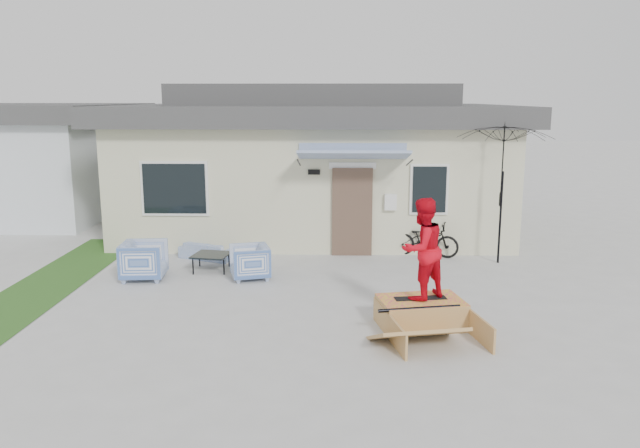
{
  "coord_description": "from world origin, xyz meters",
  "views": [
    {
      "loc": [
        0.57,
        -10.12,
        3.72
      ],
      "look_at": [
        0.3,
        1.8,
        1.3
      ],
      "focal_mm": 35.19,
      "sensor_mm": 36.0,
      "label": 1
    }
  ],
  "objects_px": {
    "bicycle": "(425,236)",
    "loveseat": "(208,248)",
    "armchair_right": "(250,260)",
    "skater": "(422,247)",
    "skateboard": "(420,297)",
    "patio_umbrella": "(502,187)",
    "skate_ramp": "(421,313)",
    "armchair_left": "(144,258)",
    "coffee_table": "(211,262)"
  },
  "relations": [
    {
      "from": "patio_umbrella",
      "to": "skate_ramp",
      "type": "height_order",
      "value": "patio_umbrella"
    },
    {
      "from": "loveseat",
      "to": "armchair_right",
      "type": "xyz_separation_m",
      "value": [
        1.2,
        -1.62,
        0.13
      ]
    },
    {
      "from": "armchair_right",
      "to": "skateboard",
      "type": "distance_m",
      "value": 4.13
    },
    {
      "from": "armchair_right",
      "to": "loveseat",
      "type": "bearing_deg",
      "value": -159.1
    },
    {
      "from": "armchair_left",
      "to": "armchair_right",
      "type": "relative_size",
      "value": 1.13
    },
    {
      "from": "patio_umbrella",
      "to": "skater",
      "type": "height_order",
      "value": "patio_umbrella"
    },
    {
      "from": "coffee_table",
      "to": "armchair_right",
      "type": "bearing_deg",
      "value": -33.68
    },
    {
      "from": "patio_umbrella",
      "to": "skater",
      "type": "xyz_separation_m",
      "value": [
        -2.32,
        -4.04,
        -0.41
      ]
    },
    {
      "from": "armchair_left",
      "to": "coffee_table",
      "type": "relative_size",
      "value": 1.2
    },
    {
      "from": "armchair_right",
      "to": "skater",
      "type": "relative_size",
      "value": 0.47
    },
    {
      "from": "loveseat",
      "to": "coffee_table",
      "type": "xyz_separation_m",
      "value": [
        0.27,
        -1.0,
        -0.08
      ]
    },
    {
      "from": "patio_umbrella",
      "to": "coffee_table",
      "type": "bearing_deg",
      "value": -172.96
    },
    {
      "from": "loveseat",
      "to": "skater",
      "type": "distance_m",
      "value": 6.2
    },
    {
      "from": "coffee_table",
      "to": "skateboard",
      "type": "bearing_deg",
      "value": -38.32
    },
    {
      "from": "armchair_right",
      "to": "bicycle",
      "type": "relative_size",
      "value": 0.5
    },
    {
      "from": "coffee_table",
      "to": "bicycle",
      "type": "height_order",
      "value": "bicycle"
    },
    {
      "from": "patio_umbrella",
      "to": "skateboard",
      "type": "distance_m",
      "value": 4.83
    },
    {
      "from": "bicycle",
      "to": "patio_umbrella",
      "type": "distance_m",
      "value": 2.09
    },
    {
      "from": "patio_umbrella",
      "to": "loveseat",
      "type": "bearing_deg",
      "value": 178.24
    },
    {
      "from": "coffee_table",
      "to": "bicycle",
      "type": "distance_m",
      "value": 5.04
    },
    {
      "from": "armchair_right",
      "to": "skater",
      "type": "xyz_separation_m",
      "value": [
        3.18,
        -2.63,
        0.94
      ]
    },
    {
      "from": "armchair_right",
      "to": "skater",
      "type": "height_order",
      "value": "skater"
    },
    {
      "from": "armchair_right",
      "to": "skate_ramp",
      "type": "relative_size",
      "value": 0.44
    },
    {
      "from": "loveseat",
      "to": "coffee_table",
      "type": "distance_m",
      "value": 1.04
    },
    {
      "from": "skateboard",
      "to": "skater",
      "type": "height_order",
      "value": "skater"
    },
    {
      "from": "armchair_left",
      "to": "skateboard",
      "type": "relative_size",
      "value": 1.03
    },
    {
      "from": "armchair_left",
      "to": "armchair_right",
      "type": "distance_m",
      "value": 2.18
    },
    {
      "from": "armchair_right",
      "to": "skateboard",
      "type": "height_order",
      "value": "armchair_right"
    },
    {
      "from": "bicycle",
      "to": "skate_ramp",
      "type": "bearing_deg",
      "value": -171.96
    },
    {
      "from": "armchair_right",
      "to": "coffee_table",
      "type": "relative_size",
      "value": 1.06
    },
    {
      "from": "bicycle",
      "to": "skateboard",
      "type": "height_order",
      "value": "bicycle"
    },
    {
      "from": "armchair_right",
      "to": "patio_umbrella",
      "type": "height_order",
      "value": "patio_umbrella"
    },
    {
      "from": "patio_umbrella",
      "to": "skateboard",
      "type": "relative_size",
      "value": 2.57
    },
    {
      "from": "patio_umbrella",
      "to": "skate_ramp",
      "type": "xyz_separation_m",
      "value": [
        -2.32,
        -4.09,
        -1.52
      ]
    },
    {
      "from": "armchair_left",
      "to": "coffee_table",
      "type": "distance_m",
      "value": 1.46
    },
    {
      "from": "skateboard",
      "to": "patio_umbrella",
      "type": "bearing_deg",
      "value": 51.71
    },
    {
      "from": "bicycle",
      "to": "skate_ramp",
      "type": "xyz_separation_m",
      "value": [
        -0.73,
        -4.63,
        -0.28
      ]
    },
    {
      "from": "loveseat",
      "to": "skateboard",
      "type": "distance_m",
      "value": 6.11
    },
    {
      "from": "loveseat",
      "to": "coffee_table",
      "type": "relative_size",
      "value": 1.82
    },
    {
      "from": "armchair_left",
      "to": "bicycle",
      "type": "distance_m",
      "value": 6.43
    },
    {
      "from": "coffee_table",
      "to": "skate_ramp",
      "type": "bearing_deg",
      "value": -38.64
    },
    {
      "from": "bicycle",
      "to": "armchair_left",
      "type": "bearing_deg",
      "value": 125.46
    },
    {
      "from": "armchair_right",
      "to": "bicycle",
      "type": "bearing_deg",
      "value": 100.94
    },
    {
      "from": "skate_ramp",
      "to": "skater",
      "type": "bearing_deg",
      "value": 90.0
    },
    {
      "from": "loveseat",
      "to": "bicycle",
      "type": "height_order",
      "value": "bicycle"
    },
    {
      "from": "skateboard",
      "to": "skater",
      "type": "distance_m",
      "value": 0.86
    },
    {
      "from": "skater",
      "to": "patio_umbrella",
      "type": "bearing_deg",
      "value": -156.19
    },
    {
      "from": "patio_umbrella",
      "to": "skateboard",
      "type": "bearing_deg",
      "value": -119.9
    },
    {
      "from": "bicycle",
      "to": "loveseat",
      "type": "bearing_deg",
      "value": 110.76
    },
    {
      "from": "skateboard",
      "to": "skater",
      "type": "relative_size",
      "value": 0.51
    }
  ]
}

